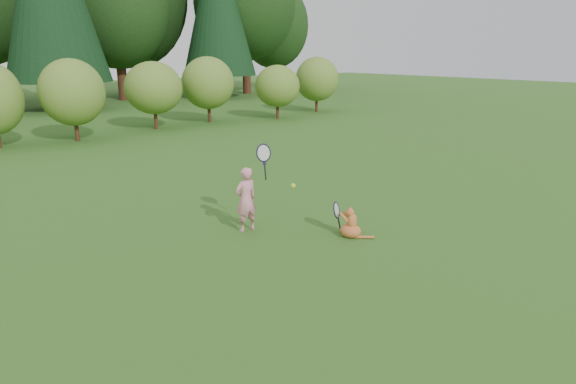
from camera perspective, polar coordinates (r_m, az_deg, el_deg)
ground at (r=7.66m, az=2.46°, el=-6.62°), size 100.00×100.00×0.00m
shrub_row at (r=19.02m, az=-23.82°, el=10.12°), size 28.00×3.00×2.80m
child at (r=8.20m, az=-4.94°, el=-0.72°), size 0.63×0.37×1.69m
cat at (r=8.08m, az=7.38°, el=-3.49°), size 0.49×0.75×0.70m
tennis_ball at (r=7.41m, az=0.61°, el=0.76°), size 0.08×0.08×0.08m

